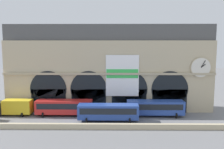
{
  "coord_description": "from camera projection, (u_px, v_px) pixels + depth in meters",
  "views": [
    {
      "loc": [
        1.15,
        -40.71,
        13.69
      ],
      "look_at": [
        0.64,
        5.0,
        7.92
      ],
      "focal_mm": 36.39,
      "sensor_mm": 36.0,
      "label": 1
    }
  ],
  "objects": [
    {
      "name": "ground_plane",
      "position": [
        108.0,
        120.0,
        42.11
      ],
      "size": [
        200.0,
        200.0,
        0.0
      ],
      "primitive_type": "plane",
      "color": "slate"
    },
    {
      "name": "quay_parapet_wall",
      "position": [
        107.0,
        126.0,
        37.48
      ],
      "size": [
        90.0,
        0.7,
        0.93
      ],
      "primitive_type": "cube",
      "color": "#BCAD8C",
      "rests_on": "ground"
    },
    {
      "name": "station_building",
      "position": [
        109.0,
        69.0,
        48.74
      ],
      "size": [
        43.15,
        6.01,
        18.09
      ],
      "color": "#BCAD8C",
      "rests_on": "ground"
    },
    {
      "name": "box_truck_west",
      "position": [
        13.0,
        107.0,
        44.94
      ],
      "size": [
        7.5,
        2.91,
        3.12
      ],
      "color": "black",
      "rests_on": "ground"
    },
    {
      "name": "bus_midwest",
      "position": [
        64.0,
        107.0,
        44.65
      ],
      "size": [
        11.0,
        3.25,
        3.1
      ],
      "color": "red",
      "rests_on": "ground"
    },
    {
      "name": "bus_center",
      "position": [
        108.0,
        112.0,
        41.41
      ],
      "size": [
        11.0,
        3.25,
        3.1
      ],
      "color": "#28479E",
      "rests_on": "ground"
    },
    {
      "name": "bus_mideast",
      "position": [
        155.0,
        107.0,
        44.24
      ],
      "size": [
        11.0,
        3.25,
        3.1
      ],
      "color": "#28479E",
      "rests_on": "ground"
    }
  ]
}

